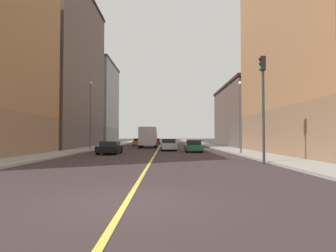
{
  "coord_description": "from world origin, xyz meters",
  "views": [
    {
      "loc": [
        1.03,
        -7.71,
        1.72
      ],
      "look_at": [
        1.44,
        49.05,
        3.72
      ],
      "focal_mm": 31.12,
      "sensor_mm": 36.0,
      "label": 1
    }
  ],
  "objects_px": {
    "car_green": "(194,146)",
    "car_red": "(156,141)",
    "street_lamp_left_near": "(240,109)",
    "street_lamp_right_near": "(91,109)",
    "building_right_distant": "(88,104)",
    "traffic_light_left_near": "(263,95)",
    "building_left_near": "(331,43)",
    "car_orange": "(139,142)",
    "car_white": "(170,143)",
    "building_left_mid": "(259,116)",
    "car_silver": "(169,145)",
    "building_right_midblock": "(51,69)",
    "box_truck": "(148,137)",
    "car_black": "(110,148)"
  },
  "relations": [
    {
      "from": "building_left_near",
      "to": "car_red",
      "type": "distance_m",
      "value": 42.39
    },
    {
      "from": "building_right_midblock",
      "to": "car_silver",
      "type": "distance_m",
      "value": 22.69
    },
    {
      "from": "street_lamp_left_near",
      "to": "car_white",
      "type": "relative_size",
      "value": 1.61
    },
    {
      "from": "building_left_mid",
      "to": "box_truck",
      "type": "bearing_deg",
      "value": -168.51
    },
    {
      "from": "building_left_mid",
      "to": "street_lamp_left_near",
      "type": "height_order",
      "value": "building_left_mid"
    },
    {
      "from": "building_left_near",
      "to": "car_red",
      "type": "relative_size",
      "value": 4.53
    },
    {
      "from": "building_left_mid",
      "to": "building_right_midblock",
      "type": "bearing_deg",
      "value": -172.92
    },
    {
      "from": "building_left_mid",
      "to": "car_white",
      "type": "distance_m",
      "value": 15.31
    },
    {
      "from": "car_silver",
      "to": "building_left_near",
      "type": "bearing_deg",
      "value": -29.44
    },
    {
      "from": "building_right_midblock",
      "to": "box_truck",
      "type": "height_order",
      "value": "building_right_midblock"
    },
    {
      "from": "street_lamp_right_near",
      "to": "building_right_distant",
      "type": "bearing_deg",
      "value": 105.71
    },
    {
      "from": "building_left_near",
      "to": "building_right_midblock",
      "type": "height_order",
      "value": "building_right_midblock"
    },
    {
      "from": "street_lamp_right_near",
      "to": "car_green",
      "type": "height_order",
      "value": "street_lamp_right_near"
    },
    {
      "from": "street_lamp_right_near",
      "to": "car_red",
      "type": "xyz_separation_m",
      "value": [
        6.88,
        28.69,
        -4.44
      ]
    },
    {
      "from": "street_lamp_left_near",
      "to": "car_white",
      "type": "bearing_deg",
      "value": 107.95
    },
    {
      "from": "car_black",
      "to": "box_truck",
      "type": "bearing_deg",
      "value": 79.9
    },
    {
      "from": "street_lamp_right_near",
      "to": "traffic_light_left_near",
      "type": "bearing_deg",
      "value": -48.5
    },
    {
      "from": "car_orange",
      "to": "building_left_mid",
      "type": "bearing_deg",
      "value": -18.45
    },
    {
      "from": "car_silver",
      "to": "building_right_midblock",
      "type": "bearing_deg",
      "value": 153.92
    },
    {
      "from": "car_orange",
      "to": "car_white",
      "type": "xyz_separation_m",
      "value": [
        5.81,
        -7.48,
        0.0
      ]
    },
    {
      "from": "building_left_mid",
      "to": "building_right_distant",
      "type": "relative_size",
      "value": 1.1
    },
    {
      "from": "car_green",
      "to": "car_white",
      "type": "height_order",
      "value": "car_green"
    },
    {
      "from": "building_right_distant",
      "to": "car_green",
      "type": "distance_m",
      "value": 39.48
    },
    {
      "from": "car_green",
      "to": "building_right_midblock",
      "type": "bearing_deg",
      "value": 149.84
    },
    {
      "from": "building_left_mid",
      "to": "street_lamp_right_near",
      "type": "distance_m",
      "value": 27.53
    },
    {
      "from": "street_lamp_left_near",
      "to": "building_right_midblock",
      "type": "bearing_deg",
      "value": 146.4
    },
    {
      "from": "building_right_midblock",
      "to": "car_silver",
      "type": "xyz_separation_m",
      "value": [
        17.73,
        -8.68,
        -11.2
      ]
    },
    {
      "from": "traffic_light_left_near",
      "to": "car_black",
      "type": "distance_m",
      "value": 15.96
    },
    {
      "from": "car_green",
      "to": "car_silver",
      "type": "bearing_deg",
      "value": 130.22
    },
    {
      "from": "street_lamp_left_near",
      "to": "building_right_distant",
      "type": "bearing_deg",
      "value": 123.39
    },
    {
      "from": "building_right_distant",
      "to": "street_lamp_left_near",
      "type": "xyz_separation_m",
      "value": [
        24.47,
        -37.13,
        -4.7
      ]
    },
    {
      "from": "traffic_light_left_near",
      "to": "car_green",
      "type": "bearing_deg",
      "value": 102.35
    },
    {
      "from": "building_left_mid",
      "to": "car_silver",
      "type": "xyz_separation_m",
      "value": [
        -15.02,
        -12.74,
        -4.37
      ]
    },
    {
      "from": "building_left_near",
      "to": "street_lamp_right_near",
      "type": "bearing_deg",
      "value": 160.61
    },
    {
      "from": "traffic_light_left_near",
      "to": "car_white",
      "type": "bearing_deg",
      "value": 100.43
    },
    {
      "from": "car_silver",
      "to": "car_green",
      "type": "relative_size",
      "value": 1.01
    },
    {
      "from": "car_orange",
      "to": "car_white",
      "type": "height_order",
      "value": "car_orange"
    },
    {
      "from": "building_right_distant",
      "to": "street_lamp_right_near",
      "type": "height_order",
      "value": "building_right_distant"
    },
    {
      "from": "building_left_near",
      "to": "box_truck",
      "type": "xyz_separation_m",
      "value": [
        -18.01,
        17.56,
        -8.78
      ]
    },
    {
      "from": "traffic_light_left_near",
      "to": "street_lamp_left_near",
      "type": "bearing_deg",
      "value": 83.86
    },
    {
      "from": "car_orange",
      "to": "car_green",
      "type": "height_order",
      "value": "car_green"
    },
    {
      "from": "building_left_near",
      "to": "street_lamp_right_near",
      "type": "xyz_separation_m",
      "value": [
        -24.47,
        8.61,
        -5.34
      ]
    },
    {
      "from": "street_lamp_left_near",
      "to": "street_lamp_right_near",
      "type": "distance_m",
      "value": 17.96
    },
    {
      "from": "building_right_midblock",
      "to": "car_white",
      "type": "relative_size",
      "value": 5.62
    },
    {
      "from": "street_lamp_left_near",
      "to": "car_orange",
      "type": "bearing_deg",
      "value": 114.17
    },
    {
      "from": "car_red",
      "to": "building_left_mid",
      "type": "bearing_deg",
      "value": -42.44
    },
    {
      "from": "car_orange",
      "to": "car_green",
      "type": "bearing_deg",
      "value": -70.31
    },
    {
      "from": "car_red",
      "to": "car_black",
      "type": "distance_m",
      "value": 35.58
    },
    {
      "from": "car_green",
      "to": "car_red",
      "type": "bearing_deg",
      "value": 99.35
    },
    {
      "from": "car_orange",
      "to": "building_right_distant",
      "type": "bearing_deg",
      "value": 140.93
    }
  ]
}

